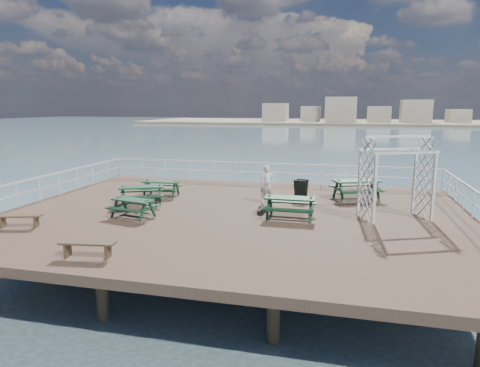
% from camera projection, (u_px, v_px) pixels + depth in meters
% --- Properties ---
extents(ground, '(18.00, 14.00, 0.30)m').
position_uv_depth(ground, '(234.00, 217.00, 16.80)').
color(ground, brown).
rests_on(ground, ground).
extents(sea_backdrop, '(300.00, 300.00, 9.20)m').
position_uv_depth(sea_backdrop, '(373.00, 119.00, 141.86)').
color(sea_backdrop, '#41606D').
rests_on(sea_backdrop, ground).
extents(railing, '(17.77, 13.76, 1.10)m').
position_uv_depth(railing, '(247.00, 180.00, 19.09)').
color(railing, white).
rests_on(railing, ground).
extents(picnic_table_a, '(2.28, 2.11, 0.89)m').
position_uv_depth(picnic_table_a, '(141.00, 191.00, 18.13)').
color(picnic_table_a, '#13361B').
rests_on(picnic_table_a, ground).
extents(picnic_table_b, '(1.75, 1.45, 0.80)m').
position_uv_depth(picnic_table_b, '(161.00, 185.00, 19.80)').
color(picnic_table_b, '#13361B').
rests_on(picnic_table_b, ground).
extents(picnic_table_c, '(2.50, 2.29, 0.98)m').
position_uv_depth(picnic_table_c, '(357.00, 185.00, 19.11)').
color(picnic_table_c, '#13361B').
rests_on(picnic_table_c, ground).
extents(picnic_table_d, '(1.85, 1.61, 0.78)m').
position_uv_depth(picnic_table_d, '(133.00, 204.00, 16.06)').
color(picnic_table_d, '#13361B').
rests_on(picnic_table_d, ground).
extents(picnic_table_e, '(1.86, 1.49, 0.90)m').
position_uv_depth(picnic_table_e, '(290.00, 203.00, 15.90)').
color(picnic_table_e, '#13361B').
rests_on(picnic_table_e, ground).
extents(flat_bench_near, '(1.59, 0.60, 0.45)m').
position_uv_depth(flat_bench_near, '(87.00, 246.00, 11.81)').
color(flat_bench_near, brown).
rests_on(flat_bench_near, ground).
extents(flat_bench_far, '(1.54, 0.77, 0.43)m').
position_uv_depth(flat_bench_far, '(19.00, 218.00, 14.74)').
color(flat_bench_far, brown).
rests_on(flat_bench_far, ground).
extents(trellis_arbor, '(2.80, 2.20, 3.08)m').
position_uv_depth(trellis_arbor, '(396.00, 182.00, 15.75)').
color(trellis_arbor, white).
rests_on(trellis_arbor, ground).
extents(sandwich_board, '(0.65, 0.55, 0.92)m').
position_uv_depth(sandwich_board, '(301.00, 190.00, 19.02)').
color(sandwich_board, black).
rests_on(sandwich_board, ground).
extents(person, '(0.70, 0.57, 1.65)m').
position_uv_depth(person, '(267.00, 185.00, 18.22)').
color(person, silver).
rests_on(person, ground).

